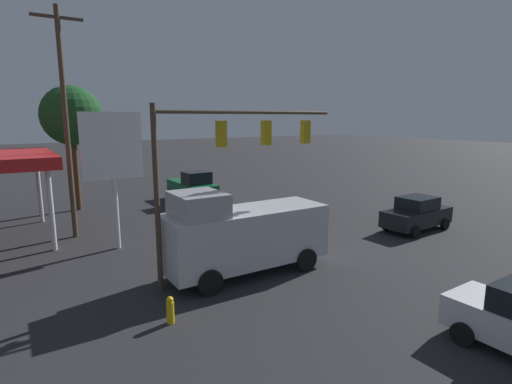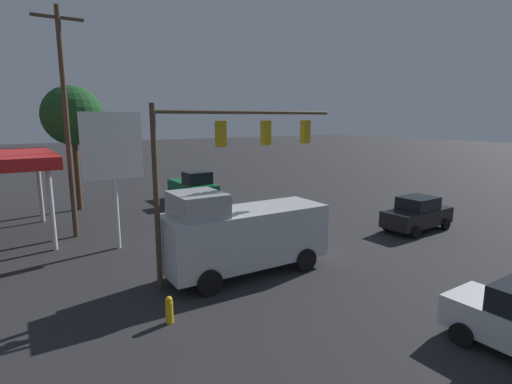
# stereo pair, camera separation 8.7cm
# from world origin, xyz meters

# --- Properties ---
(ground_plane) EXTENTS (200.00, 200.00, 0.00)m
(ground_plane) POSITION_xyz_m (0.00, 0.00, 0.00)
(ground_plane) COLOR #262628
(traffic_signal_assembly) EXTENTS (8.11, 0.43, 6.83)m
(traffic_signal_assembly) POSITION_xyz_m (2.73, 0.37, 5.11)
(traffic_signal_assembly) COLOR #473828
(traffic_signal_assembly) RESTS_ON ground
(utility_pole) EXTENTS (2.40, 0.26, 11.76)m
(utility_pole) POSITION_xyz_m (7.34, -8.61, 6.18)
(utility_pole) COLOR #473828
(utility_pole) RESTS_ON ground
(price_sign) EXTENTS (2.78, 0.27, 6.60)m
(price_sign) POSITION_xyz_m (5.89, -5.38, 4.77)
(price_sign) COLOR silver
(price_sign) RESTS_ON ground
(sedan_far) EXTENTS (4.47, 2.20, 1.93)m
(sedan_far) POSITION_xyz_m (-9.28, 0.48, 0.95)
(sedan_far) COLOR black
(sedan_far) RESTS_ON ground
(pickup_parked) EXTENTS (2.32, 5.23, 2.40)m
(pickup_parked) POSITION_xyz_m (-1.71, -13.57, 1.11)
(pickup_parked) COLOR #0C592D
(pickup_parked) RESTS_ON ground
(delivery_truck) EXTENTS (6.83, 2.63, 3.58)m
(delivery_truck) POSITION_xyz_m (2.39, 0.71, 1.69)
(delivery_truck) COLOR silver
(delivery_truck) RESTS_ON ground
(street_tree) EXTENTS (3.97, 3.97, 8.46)m
(street_tree) POSITION_xyz_m (6.06, -15.42, 6.43)
(street_tree) COLOR #4C331E
(street_tree) RESTS_ON ground
(fire_hydrant) EXTENTS (0.24, 0.24, 0.88)m
(fire_hydrant) POSITION_xyz_m (6.37, 2.97, 0.44)
(fire_hydrant) COLOR gold
(fire_hydrant) RESTS_ON ground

